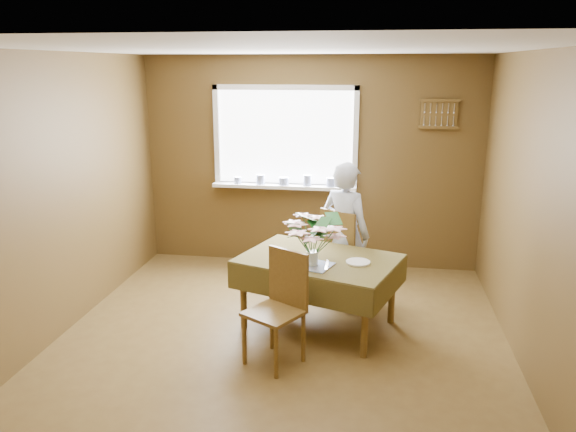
% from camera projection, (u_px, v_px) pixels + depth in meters
% --- Properties ---
extents(floor, '(4.50, 4.50, 0.00)m').
position_uv_depth(floor, '(278.00, 349.00, 4.86)').
color(floor, brown).
rests_on(floor, ground).
extents(ceiling, '(4.50, 4.50, 0.00)m').
position_uv_depth(ceiling, '(277.00, 49.00, 4.21)').
color(ceiling, white).
rests_on(ceiling, wall_back).
extents(wall_back, '(4.00, 0.00, 4.00)m').
position_uv_depth(wall_back, '(310.00, 163.00, 6.68)').
color(wall_back, brown).
rests_on(wall_back, floor).
extents(wall_front, '(4.00, 0.00, 4.00)m').
position_uv_depth(wall_front, '(186.00, 340.00, 2.39)').
color(wall_front, brown).
rests_on(wall_front, floor).
extents(wall_left, '(0.00, 4.50, 4.50)m').
position_uv_depth(wall_left, '(49.00, 201.00, 4.84)').
color(wall_left, brown).
rests_on(wall_left, floor).
extents(wall_right, '(0.00, 4.50, 4.50)m').
position_uv_depth(wall_right, '(538.00, 220.00, 4.23)').
color(wall_right, brown).
rests_on(wall_right, floor).
extents(window_assembly, '(1.72, 0.20, 1.22)m').
position_uv_depth(window_assembly, '(285.00, 155.00, 6.65)').
color(window_assembly, white).
rests_on(window_assembly, wall_back).
extents(spoon_rack, '(0.44, 0.05, 0.33)m').
position_uv_depth(spoon_rack, '(439.00, 114.00, 6.27)').
color(spoon_rack, brown).
rests_on(spoon_rack, wall_back).
extents(dining_table, '(1.62, 1.34, 0.68)m').
position_uv_depth(dining_table, '(319.00, 266.00, 5.16)').
color(dining_table, brown).
rests_on(dining_table, floor).
extents(chair_far, '(0.57, 0.57, 0.97)m').
position_uv_depth(chair_far, '(343.00, 251.00, 5.78)').
color(chair_far, brown).
rests_on(chair_far, floor).
extents(chair_near, '(0.55, 0.55, 0.93)m').
position_uv_depth(chair_near, '(280.00, 302.00, 4.57)').
color(chair_near, brown).
rests_on(chair_near, floor).
extents(seated_woman, '(0.64, 0.57, 1.47)m').
position_uv_depth(seated_woman, '(345.00, 233.00, 5.67)').
color(seated_woman, white).
rests_on(seated_woman, floor).
extents(flower_bouquet, '(0.51, 0.51, 0.44)m').
position_uv_depth(flower_bouquet, '(313.00, 234.00, 4.88)').
color(flower_bouquet, white).
rests_on(flower_bouquet, dining_table).
extents(side_plate, '(0.30, 0.30, 0.01)m').
position_uv_depth(side_plate, '(358.00, 262.00, 5.00)').
color(side_plate, white).
rests_on(side_plate, dining_table).
extents(table_knife, '(0.03, 0.24, 0.00)m').
position_uv_depth(table_knife, '(327.00, 265.00, 4.93)').
color(table_knife, silver).
rests_on(table_knife, dining_table).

